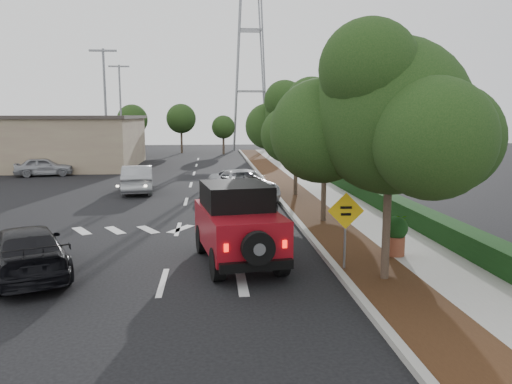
{
  "coord_description": "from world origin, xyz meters",
  "views": [
    {
      "loc": [
        1.28,
        -12.31,
        4.2
      ],
      "look_at": [
        2.65,
        3.0,
        1.83
      ],
      "focal_mm": 35.0,
      "sensor_mm": 36.0,
      "label": 1
    }
  ],
  "objects": [
    {
      "name": "light_pole_b",
      "position": [
        -7.5,
        38.0,
        0.0
      ],
      "size": [
        2.0,
        0.22,
        9.0
      ],
      "primitive_type": null,
      "color": "slate",
      "rests_on": "ground"
    },
    {
      "name": "silver_sedan_oncoming",
      "position": [
        -2.78,
        15.36,
        0.74
      ],
      "size": [
        2.07,
        4.66,
        1.49
      ],
      "primitive_type": "imported",
      "rotation": [
        0.0,
        0.0,
        3.25
      ],
      "color": "#96989D",
      "rests_on": "ground"
    },
    {
      "name": "red_jeep",
      "position": [
        1.98,
        1.71,
        1.15
      ],
      "size": [
        2.56,
        4.59,
        2.26
      ],
      "rotation": [
        0.0,
        0.0,
        0.16
      ],
      "color": "black",
      "rests_on": "ground"
    },
    {
      "name": "speed_hump_sign",
      "position": [
        4.8,
        0.38,
        1.44
      ],
      "size": [
        0.97,
        0.1,
        2.07
      ],
      "rotation": [
        0.0,
        0.0,
        -0.06
      ],
      "color": "slate",
      "rests_on": "ground"
    },
    {
      "name": "sidewalk",
      "position": [
        7.5,
        12.0,
        0.06
      ],
      "size": [
        2.0,
        70.0,
        0.12
      ],
      "primitive_type": "cube",
      "color": "gray",
      "rests_on": "ground"
    },
    {
      "name": "hedge",
      "position": [
        8.9,
        12.0,
        0.4
      ],
      "size": [
        0.8,
        70.0,
        0.8
      ],
      "primitive_type": "cube",
      "color": "black",
      "rests_on": "ground"
    },
    {
      "name": "parked_suv",
      "position": [
        -10.35,
        23.39,
        0.65
      ],
      "size": [
        4.08,
        2.35,
        1.31
      ],
      "primitive_type": "imported",
      "rotation": [
        0.0,
        0.0,
        1.79
      ],
      "color": "#98999F",
      "rests_on": "ground"
    },
    {
      "name": "street_tree_mid",
      "position": [
        5.6,
        6.5,
        0.0
      ],
      "size": [
        3.2,
        3.2,
        5.32
      ],
      "primitive_type": null,
      "color": "black",
      "rests_on": "ground"
    },
    {
      "name": "transmission_tower",
      "position": [
        6.0,
        48.0,
        0.0
      ],
      "size": [
        7.0,
        4.0,
        28.0
      ],
      "primitive_type": null,
      "color": "slate",
      "rests_on": "ground"
    },
    {
      "name": "black_suv_oncoming",
      "position": [
        -3.62,
        0.89,
        0.66
      ],
      "size": [
        3.58,
        4.92,
        1.32
      ],
      "primitive_type": "imported",
      "rotation": [
        0.0,
        0.0,
        3.57
      ],
      "color": "black",
      "rests_on": "ground"
    },
    {
      "name": "curb",
      "position": [
        4.6,
        12.0,
        0.07
      ],
      "size": [
        0.2,
        70.0,
        0.15
      ],
      "primitive_type": "cube",
      "color": "#9E9B93",
      "rests_on": "ground"
    },
    {
      "name": "street_tree_far",
      "position": [
        5.6,
        13.0,
        0.0
      ],
      "size": [
        3.4,
        3.4,
        5.62
      ],
      "primitive_type": null,
      "color": "black",
      "rests_on": "ground"
    },
    {
      "name": "ground",
      "position": [
        0.0,
        0.0,
        0.0
      ],
      "size": [
        120.0,
        120.0,
        0.0
      ],
      "primitive_type": "plane",
      "color": "black",
      "rests_on": "ground"
    },
    {
      "name": "terracotta_planter",
      "position": [
        6.62,
        1.51,
        0.83
      ],
      "size": [
        0.7,
        0.7,
        1.23
      ],
      "rotation": [
        0.0,
        0.0,
        -0.1
      ],
      "color": "brown",
      "rests_on": "ground"
    },
    {
      "name": "silver_suv_ahead",
      "position": [
        2.81,
        12.22,
        0.75
      ],
      "size": [
        3.71,
        5.82,
        1.5
      ],
      "primitive_type": "imported",
      "rotation": [
        0.0,
        0.0,
        0.25
      ],
      "color": "#AEAFB6",
      "rests_on": "ground"
    },
    {
      "name": "planting_strip",
      "position": [
        5.6,
        12.0,
        0.06
      ],
      "size": [
        1.8,
        70.0,
        0.12
      ],
      "primitive_type": "cube",
      "color": "black",
      "rests_on": "ground"
    },
    {
      "name": "light_pole_a",
      "position": [
        -6.5,
        26.0,
        0.0
      ],
      "size": [
        2.0,
        0.22,
        9.0
      ],
      "primitive_type": null,
      "color": "slate",
      "rests_on": "ground"
    },
    {
      "name": "street_tree_near",
      "position": [
        5.6,
        -0.5,
        0.0
      ],
      "size": [
        3.8,
        3.8,
        5.92
      ],
      "primitive_type": null,
      "color": "black",
      "rests_on": "ground"
    }
  ]
}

